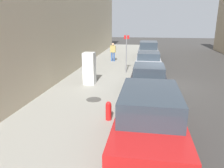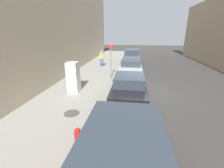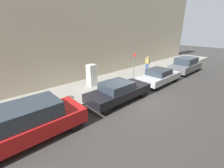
{
  "view_description": "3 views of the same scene",
  "coord_description": "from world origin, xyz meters",
  "px_view_note": "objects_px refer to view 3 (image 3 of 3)",
  "views": [
    {
      "loc": [
        -0.9,
        -12.65,
        3.69
      ],
      "look_at": [
        -2.47,
        -2.75,
        0.79
      ],
      "focal_mm": 35.0,
      "sensor_mm": 36.0,
      "label": 1
    },
    {
      "loc": [
        -0.62,
        -8.97,
        3.61
      ],
      "look_at": [
        -1.7,
        -1.05,
        0.88
      ],
      "focal_mm": 24.0,
      "sensor_mm": 36.0,
      "label": 2
    },
    {
      "loc": [
        5.86,
        -7.49,
        4.74
      ],
      "look_at": [
        -1.92,
        -0.35,
        0.82
      ],
      "focal_mm": 24.0,
      "sensor_mm": 36.0,
      "label": 3
    }
  ],
  "objects_px": {
    "discarded_refrigerator": "(92,75)",
    "parked_suv_gray": "(186,65)",
    "fire_hydrant": "(45,108)",
    "parked_sedan_silver": "(159,76)",
    "parked_suv_red": "(29,122)",
    "parked_sedan_dark": "(119,91)",
    "pedestrian_standing_near": "(147,62)",
    "street_sign_post": "(134,66)"
  },
  "relations": [
    {
      "from": "discarded_refrigerator",
      "to": "parked_suv_gray",
      "type": "distance_m",
      "value": 11.03
    },
    {
      "from": "fire_hydrant",
      "to": "parked_sedan_silver",
      "type": "bearing_deg",
      "value": 81.36
    },
    {
      "from": "fire_hydrant",
      "to": "parked_sedan_silver",
      "type": "distance_m",
      "value": 9.75
    },
    {
      "from": "parked_sedan_silver",
      "to": "parked_suv_gray",
      "type": "distance_m",
      "value": 5.51
    },
    {
      "from": "fire_hydrant",
      "to": "parked_suv_red",
      "type": "distance_m",
      "value": 1.9
    },
    {
      "from": "parked_suv_gray",
      "to": "fire_hydrant",
      "type": "bearing_deg",
      "value": -95.53
    },
    {
      "from": "parked_suv_red",
      "to": "parked_suv_gray",
      "type": "bearing_deg",
      "value": 90.0
    },
    {
      "from": "parked_sedan_dark",
      "to": "parked_sedan_silver",
      "type": "height_order",
      "value": "parked_sedan_dark"
    },
    {
      "from": "pedestrian_standing_near",
      "to": "parked_suv_red",
      "type": "height_order",
      "value": "pedestrian_standing_near"
    },
    {
      "from": "pedestrian_standing_near",
      "to": "parked_sedan_silver",
      "type": "xyz_separation_m",
      "value": [
        3.2,
        -2.68,
        -0.36
      ]
    },
    {
      "from": "street_sign_post",
      "to": "pedestrian_standing_near",
      "type": "height_order",
      "value": "street_sign_post"
    },
    {
      "from": "discarded_refrigerator",
      "to": "parked_sedan_dark",
      "type": "height_order",
      "value": "discarded_refrigerator"
    },
    {
      "from": "parked_sedan_silver",
      "to": "parked_suv_gray",
      "type": "xyz_separation_m",
      "value": [
        -0.0,
        5.5,
        0.16
      ]
    },
    {
      "from": "parked_suv_red",
      "to": "parked_sedan_silver",
      "type": "xyz_separation_m",
      "value": [
        -0.0,
        10.79,
        -0.17
      ]
    },
    {
      "from": "parked_suv_red",
      "to": "parked_sedan_dark",
      "type": "bearing_deg",
      "value": 90.0
    },
    {
      "from": "street_sign_post",
      "to": "parked_suv_gray",
      "type": "bearing_deg",
      "value": 77.89
    },
    {
      "from": "fire_hydrant",
      "to": "parked_sedan_dark",
      "type": "xyz_separation_m",
      "value": [
        1.47,
        4.44,
        0.25
      ]
    },
    {
      "from": "discarded_refrigerator",
      "to": "parked_suv_gray",
      "type": "bearing_deg",
      "value": 72.05
    },
    {
      "from": "parked_suv_red",
      "to": "parked_suv_gray",
      "type": "distance_m",
      "value": 16.29
    },
    {
      "from": "fire_hydrant",
      "to": "parked_sedan_dark",
      "type": "relative_size",
      "value": 0.15
    },
    {
      "from": "parked_suv_red",
      "to": "discarded_refrigerator",
      "type": "bearing_deg",
      "value": 120.39
    },
    {
      "from": "discarded_refrigerator",
      "to": "pedestrian_standing_near",
      "type": "bearing_deg",
      "value": 88.52
    },
    {
      "from": "fire_hydrant",
      "to": "pedestrian_standing_near",
      "type": "relative_size",
      "value": 0.43
    },
    {
      "from": "parked_suv_gray",
      "to": "parked_suv_red",
      "type": "bearing_deg",
      "value": -90.0
    },
    {
      "from": "street_sign_post",
      "to": "parked_sedan_silver",
      "type": "xyz_separation_m",
      "value": [
        1.56,
        1.78,
        -0.91
      ]
    },
    {
      "from": "fire_hydrant",
      "to": "parked_suv_gray",
      "type": "bearing_deg",
      "value": 84.47
    },
    {
      "from": "street_sign_post",
      "to": "parked_suv_red",
      "type": "xyz_separation_m",
      "value": [
        1.56,
        -9.01,
        -0.75
      ]
    },
    {
      "from": "parked_suv_red",
      "to": "pedestrian_standing_near",
      "type": "bearing_deg",
      "value": 103.37
    },
    {
      "from": "parked_suv_gray",
      "to": "street_sign_post",
      "type": "bearing_deg",
      "value": -102.11
    },
    {
      "from": "street_sign_post",
      "to": "fire_hydrant",
      "type": "xyz_separation_m",
      "value": [
        0.1,
        -7.86,
        -1.14
      ]
    },
    {
      "from": "parked_suv_red",
      "to": "parked_sedan_silver",
      "type": "relative_size",
      "value": 1.1
    },
    {
      "from": "parked_suv_red",
      "to": "parked_suv_gray",
      "type": "height_order",
      "value": "parked_suv_red"
    },
    {
      "from": "parked_sedan_silver",
      "to": "parked_suv_gray",
      "type": "relative_size",
      "value": 0.95
    },
    {
      "from": "discarded_refrigerator",
      "to": "street_sign_post",
      "type": "height_order",
      "value": "street_sign_post"
    },
    {
      "from": "discarded_refrigerator",
      "to": "parked_suv_red",
      "type": "xyz_separation_m",
      "value": [
        3.4,
        -5.8,
        -0.16
      ]
    },
    {
      "from": "street_sign_post",
      "to": "fire_hydrant",
      "type": "relative_size",
      "value": 3.75
    },
    {
      "from": "parked_sedan_silver",
      "to": "parked_suv_gray",
      "type": "height_order",
      "value": "parked_suv_gray"
    },
    {
      "from": "parked_suv_red",
      "to": "parked_sedan_dark",
      "type": "distance_m",
      "value": 5.59
    },
    {
      "from": "parked_sedan_dark",
      "to": "parked_suv_gray",
      "type": "height_order",
      "value": "parked_suv_gray"
    },
    {
      "from": "pedestrian_standing_near",
      "to": "parked_sedan_dark",
      "type": "distance_m",
      "value": 8.51
    },
    {
      "from": "pedestrian_standing_near",
      "to": "parked_suv_red",
      "type": "xyz_separation_m",
      "value": [
        3.2,
        -13.47,
        -0.2
      ]
    },
    {
      "from": "parked_sedan_silver",
      "to": "parked_sedan_dark",
      "type": "bearing_deg",
      "value": -90.0
    }
  ]
}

